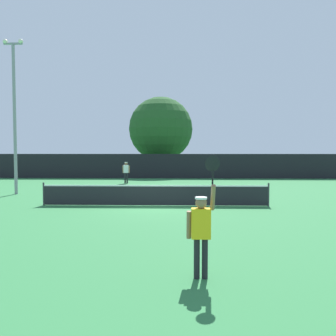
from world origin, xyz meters
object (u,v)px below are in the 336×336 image
Objects in this scene: player_serving at (201,225)px; player_receiving at (126,170)px; tennis_ball at (151,205)px; large_tree at (161,129)px; parked_car_near at (232,167)px; light_pole at (14,107)px.

player_serving is 1.48× the size of player_receiving.
large_tree is at bearing 91.65° from tennis_ball.
parked_car_near is (7.75, 0.23, -4.14)m from large_tree.
large_tree is at bearing 94.31° from player_serving.
large_tree reaches higher than player_serving.
light_pole is at bearing 51.73° from player_receiving.
parked_car_near is at bearing 1.68° from large_tree.
large_tree is 1.97× the size of parked_car_near.
large_tree is (2.21, 10.45, 3.89)m from player_receiving.
tennis_ball is 0.01× the size of large_tree.
parked_car_near is at bearing 48.77° from light_pole.
tennis_ball is at bearing -106.74° from parked_car_near.
tennis_ball is (-1.68, 9.09, -1.04)m from player_serving.
large_tree is (-2.30, 30.56, 3.84)m from player_serving.
player_serving is 17.01m from light_pole.
player_receiving is 24.54× the size of tennis_ball.
light_pole is 2.12× the size of parked_car_near.
parked_car_near reaches higher than player_receiving.
light_pole is at bearing -113.84° from large_tree.
tennis_ball is at bearing -88.35° from large_tree.
large_tree reaches higher than player_receiving.
player_receiving is at bearing 102.65° from player_serving.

